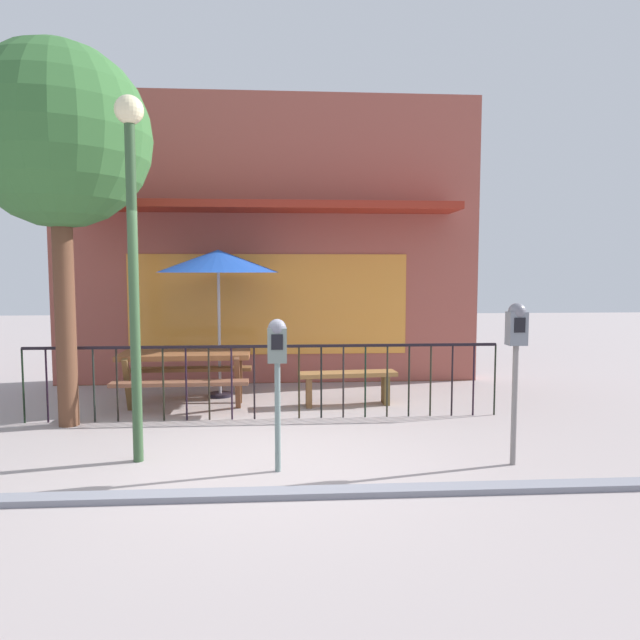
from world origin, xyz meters
name	(u,v)px	position (x,y,z in m)	size (l,w,h in m)	color
ground	(261,462)	(0.00, 0.00, 0.00)	(40.00, 40.00, 0.00)	#A39696
pub_storefront	(269,240)	(0.00, 4.35, 2.44)	(7.23, 1.39, 4.89)	brown
patio_fence_front	(265,368)	(0.00, 1.71, 0.66)	(6.10, 0.04, 0.97)	black
picnic_table_left	(186,364)	(-1.14, 2.49, 0.61)	(1.82, 1.39, 0.79)	brown
patio_umbrella	(218,262)	(-0.73, 3.11, 2.05)	(1.83, 1.83, 2.24)	black
patio_bench	(348,381)	(1.15, 2.41, 0.35)	(1.42, 0.44, 0.48)	olive
parking_meter_near	(516,341)	(2.49, -0.24, 1.24)	(0.18, 0.17, 1.61)	slate
parking_meter_far	(277,354)	(0.17, -0.27, 1.13)	(0.18, 0.17, 1.47)	slate
street_tree	(59,139)	(-2.44, 1.56, 3.49)	(2.19, 2.19, 4.62)	brown
street_lamp	(132,223)	(-1.24, 0.12, 2.38)	(0.28, 0.28, 3.60)	#31502F
curb_edge	(258,497)	(0.00, -0.90, 0.00)	(10.13, 0.20, 0.11)	gray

